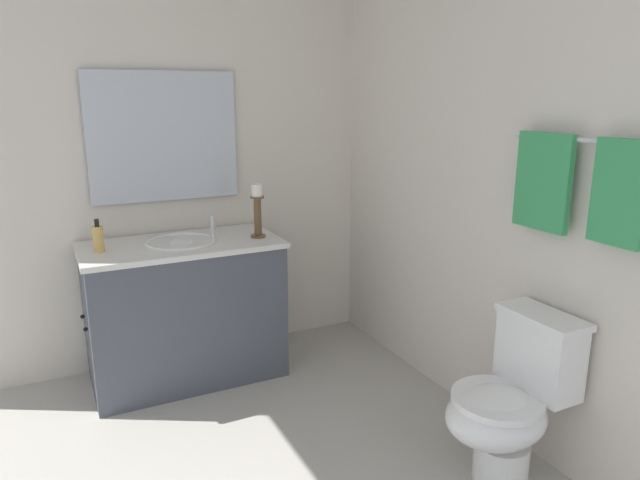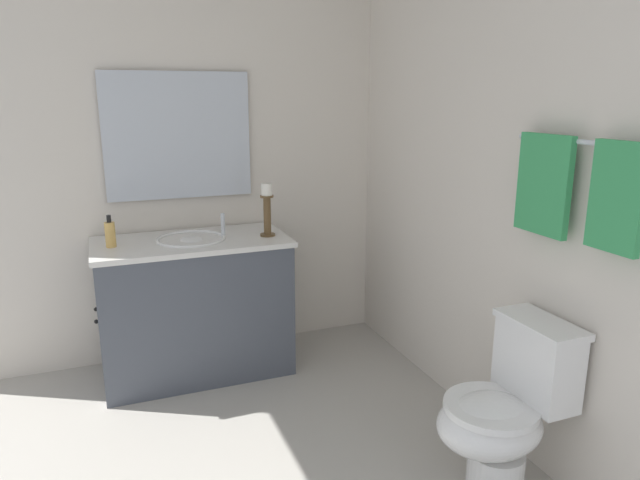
{
  "view_description": "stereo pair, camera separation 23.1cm",
  "coord_description": "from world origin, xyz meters",
  "px_view_note": "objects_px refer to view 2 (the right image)",
  "views": [
    {
      "loc": [
        2.17,
        -0.61,
        1.66
      ],
      "look_at": [
        -0.24,
        0.58,
        0.97
      ],
      "focal_mm": 32.2,
      "sensor_mm": 36.0,
      "label": 1
    },
    {
      "loc": [
        2.26,
        -0.4,
        1.66
      ],
      "look_at": [
        -0.24,
        0.58,
        0.97
      ],
      "focal_mm": 32.2,
      "sensor_mm": 36.0,
      "label": 2
    }
  ],
  "objects_px": {
    "toilet": "(504,411)",
    "vanity_cabinet": "(195,306)",
    "towel_center": "(617,197)",
    "towel_bar": "(587,142)",
    "sink_basin": "(192,246)",
    "mirror": "(178,136)",
    "candle_holder_tall": "(267,208)",
    "soap_bottle": "(110,234)",
    "towel_near_vanity": "(543,185)"
  },
  "relations": [
    {
      "from": "candle_holder_tall",
      "to": "mirror",
      "type": "bearing_deg",
      "value": -128.79
    },
    {
      "from": "toilet",
      "to": "towel_center",
      "type": "bearing_deg",
      "value": 40.28
    },
    {
      "from": "towel_center",
      "to": "towel_bar",
      "type": "bearing_deg",
      "value": 174.28
    },
    {
      "from": "soap_bottle",
      "to": "towel_bar",
      "type": "xyz_separation_m",
      "value": [
        1.62,
        1.68,
        0.57
      ]
    },
    {
      "from": "vanity_cabinet",
      "to": "soap_bottle",
      "type": "bearing_deg",
      "value": -89.22
    },
    {
      "from": "toilet",
      "to": "towel_bar",
      "type": "relative_size",
      "value": 1.04
    },
    {
      "from": "candle_holder_tall",
      "to": "towel_center",
      "type": "bearing_deg",
      "value": 24.26
    },
    {
      "from": "sink_basin",
      "to": "toilet",
      "type": "relative_size",
      "value": 0.54
    },
    {
      "from": "towel_near_vanity",
      "to": "sink_basin",
      "type": "bearing_deg",
      "value": -139.86
    },
    {
      "from": "vanity_cabinet",
      "to": "towel_near_vanity",
      "type": "distance_m",
      "value": 2.09
    },
    {
      "from": "towel_bar",
      "to": "soap_bottle",
      "type": "bearing_deg",
      "value": -134.02
    },
    {
      "from": "soap_bottle",
      "to": "vanity_cabinet",
      "type": "bearing_deg",
      "value": 90.78
    },
    {
      "from": "soap_bottle",
      "to": "towel_center",
      "type": "bearing_deg",
      "value": 42.66
    },
    {
      "from": "sink_basin",
      "to": "mirror",
      "type": "bearing_deg",
      "value": -179.8
    },
    {
      "from": "toilet",
      "to": "soap_bottle",
      "type": "bearing_deg",
      "value": -136.99
    },
    {
      "from": "towel_center",
      "to": "toilet",
      "type": "bearing_deg",
      "value": -139.72
    },
    {
      "from": "vanity_cabinet",
      "to": "sink_basin",
      "type": "bearing_deg",
      "value": 90.0
    },
    {
      "from": "mirror",
      "to": "candle_holder_tall",
      "type": "bearing_deg",
      "value": 51.21
    },
    {
      "from": "candle_holder_tall",
      "to": "towel_near_vanity",
      "type": "relative_size",
      "value": 0.77
    },
    {
      "from": "toilet",
      "to": "towel_center",
      "type": "height_order",
      "value": "towel_center"
    },
    {
      "from": "sink_basin",
      "to": "toilet",
      "type": "xyz_separation_m",
      "value": [
        1.57,
        1.02,
        -0.43
      ]
    },
    {
      "from": "sink_basin",
      "to": "soap_bottle",
      "type": "relative_size",
      "value": 2.23
    },
    {
      "from": "towel_bar",
      "to": "towel_near_vanity",
      "type": "xyz_separation_m",
      "value": [
        -0.18,
        -0.02,
        -0.18
      ]
    },
    {
      "from": "candle_holder_tall",
      "to": "towel_bar",
      "type": "xyz_separation_m",
      "value": [
        1.55,
        0.8,
        0.48
      ]
    },
    {
      "from": "candle_holder_tall",
      "to": "vanity_cabinet",
      "type": "bearing_deg",
      "value": -99.58
    },
    {
      "from": "mirror",
      "to": "towel_near_vanity",
      "type": "height_order",
      "value": "mirror"
    },
    {
      "from": "vanity_cabinet",
      "to": "towel_bar",
      "type": "xyz_separation_m",
      "value": [
        1.63,
        1.24,
        1.06
      ]
    },
    {
      "from": "vanity_cabinet",
      "to": "towel_center",
      "type": "xyz_separation_m",
      "value": [
        1.81,
        1.22,
        0.88
      ]
    },
    {
      "from": "vanity_cabinet",
      "to": "soap_bottle",
      "type": "height_order",
      "value": "soap_bottle"
    },
    {
      "from": "sink_basin",
      "to": "towel_center",
      "type": "bearing_deg",
      "value": 34.04
    },
    {
      "from": "mirror",
      "to": "candle_holder_tall",
      "type": "relative_size",
      "value": 2.76
    },
    {
      "from": "toilet",
      "to": "vanity_cabinet",
      "type": "bearing_deg",
      "value": -146.99
    },
    {
      "from": "vanity_cabinet",
      "to": "towel_near_vanity",
      "type": "relative_size",
      "value": 2.74
    },
    {
      "from": "towel_bar",
      "to": "vanity_cabinet",
      "type": "bearing_deg",
      "value": -142.7
    },
    {
      "from": "sink_basin",
      "to": "toilet",
      "type": "height_order",
      "value": "sink_basin"
    },
    {
      "from": "mirror",
      "to": "towel_center",
      "type": "distance_m",
      "value": 2.42
    },
    {
      "from": "vanity_cabinet",
      "to": "towel_bar",
      "type": "height_order",
      "value": "towel_bar"
    },
    {
      "from": "mirror",
      "to": "toilet",
      "type": "bearing_deg",
      "value": 28.86
    },
    {
      "from": "soap_bottle",
      "to": "towel_bar",
      "type": "height_order",
      "value": "towel_bar"
    },
    {
      "from": "towel_near_vanity",
      "to": "towel_center",
      "type": "relative_size",
      "value": 1.04
    },
    {
      "from": "towel_bar",
      "to": "sink_basin",
      "type": "bearing_deg",
      "value": -142.72
    },
    {
      "from": "candle_holder_tall",
      "to": "towel_near_vanity",
      "type": "distance_m",
      "value": 1.61
    },
    {
      "from": "candle_holder_tall",
      "to": "towel_center",
      "type": "height_order",
      "value": "towel_center"
    },
    {
      "from": "candle_holder_tall",
      "to": "soap_bottle",
      "type": "distance_m",
      "value": 0.89
    },
    {
      "from": "sink_basin",
      "to": "soap_bottle",
      "type": "distance_m",
      "value": 0.45
    },
    {
      "from": "vanity_cabinet",
      "to": "towel_bar",
      "type": "distance_m",
      "value": 2.31
    },
    {
      "from": "towel_bar",
      "to": "towel_center",
      "type": "height_order",
      "value": "towel_center"
    },
    {
      "from": "vanity_cabinet",
      "to": "candle_holder_tall",
      "type": "bearing_deg",
      "value": 80.42
    },
    {
      "from": "toilet",
      "to": "towel_near_vanity",
      "type": "xyz_separation_m",
      "value": [
        -0.12,
        0.2,
        0.93
      ]
    },
    {
      "from": "mirror",
      "to": "toilet",
      "type": "height_order",
      "value": "mirror"
    }
  ]
}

